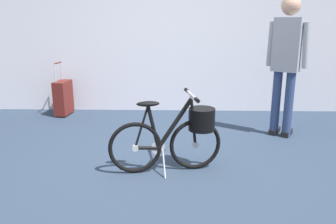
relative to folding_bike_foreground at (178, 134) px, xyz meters
name	(u,v)px	position (x,y,z in m)	size (l,w,h in m)	color
ground_plane	(168,176)	(-0.10, -0.14, -0.38)	(6.60, 6.60, 0.00)	#2D3D51
back_wall	(172,17)	(-0.10, 2.38, 1.12)	(6.60, 0.10, 3.00)	silver
folding_bike_foreground	(178,134)	(0.00, 0.00, 0.00)	(1.11, 0.53, 0.79)	black
visitor_near_wall	(286,58)	(1.33, 1.10, 0.62)	(0.46, 0.38, 1.74)	navy
rolling_suitcase	(63,97)	(-1.79, 2.00, -0.10)	(0.22, 0.38, 0.83)	maroon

